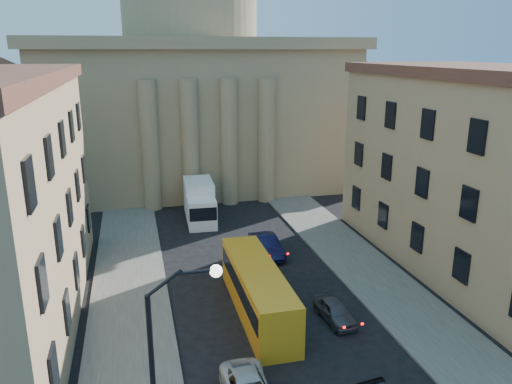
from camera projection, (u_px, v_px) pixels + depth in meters
sidewalk_left at (130, 343)px, 27.65m from camera, size 5.00×60.00×0.15m
sidewalk_right at (406, 307)px, 31.61m from camera, size 5.00×60.00×0.15m
church at (193, 82)px, 61.34m from camera, size 68.02×28.76×36.60m
building_right at (493, 172)px, 35.30m from camera, size 11.60×26.60×14.70m
street_lamp at (168, 364)px, 17.25m from camera, size 2.62×0.44×8.83m
car_right_far at (335, 311)px, 29.97m from camera, size 1.78×3.78×1.25m
car_right_distant at (267, 246)px, 39.56m from camera, size 1.98×4.89×1.58m
city_bus at (258, 289)px, 30.57m from camera, size 2.54×10.76×3.03m
box_truck at (200, 203)px, 47.45m from camera, size 2.92×6.79×3.67m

